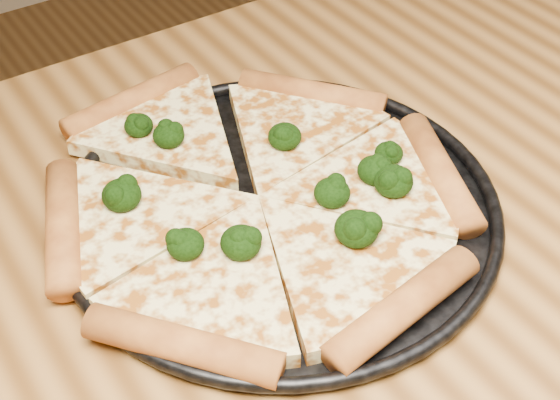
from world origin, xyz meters
TOP-DOWN VIEW (x-y plane):
  - pizza_pan at (0.11, 0.12)m, footprint 0.38×0.38m
  - pizza at (0.09, 0.13)m, footprint 0.38×0.40m
  - broccoli_florets at (0.11, 0.12)m, footprint 0.25×0.25m

SIDE VIEW (x-z plane):
  - pizza_pan at x=0.11m, z-range 0.75..0.77m
  - pizza at x=0.09m, z-range 0.75..0.78m
  - broccoli_florets at x=0.11m, z-range 0.77..0.79m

